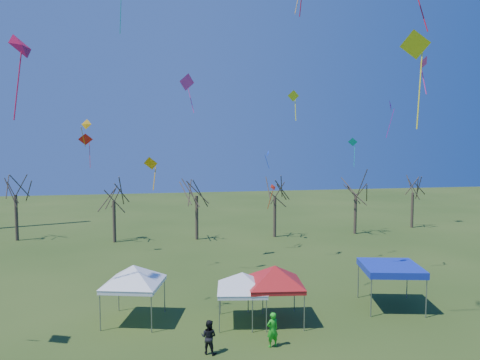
% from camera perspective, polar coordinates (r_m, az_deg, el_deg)
% --- Properties ---
extents(ground, '(140.00, 140.00, 0.00)m').
position_cam_1_polar(ground, '(23.27, 6.13, -20.53)').
color(ground, '#2B4616').
rests_on(ground, ground).
extents(tree_0, '(3.83, 3.83, 8.44)m').
position_cam_1_polar(tree_0, '(49.84, -27.83, 0.18)').
color(tree_0, '#3D2D21').
rests_on(tree_0, ground).
extents(tree_1, '(3.42, 3.42, 7.54)m').
position_cam_1_polar(tree_1, '(45.20, -16.52, -0.76)').
color(tree_1, '#3D2D21').
rests_on(tree_1, ground).
extents(tree_2, '(3.71, 3.71, 8.18)m').
position_cam_1_polar(tree_2, '(44.82, -5.83, 0.00)').
color(tree_2, '#3D2D21').
rests_on(tree_2, ground).
extents(tree_3, '(3.59, 3.59, 7.91)m').
position_cam_1_polar(tree_3, '(46.00, 4.69, -0.14)').
color(tree_3, '#3D2D21').
rests_on(tree_3, ground).
extents(tree_4, '(3.58, 3.58, 7.89)m').
position_cam_1_polar(tree_4, '(49.27, 15.21, 0.01)').
color(tree_4, '#3D2D21').
rests_on(tree_4, ground).
extents(tree_5, '(3.39, 3.39, 7.46)m').
position_cam_1_polar(tree_5, '(55.20, 22.10, -0.03)').
color(tree_5, '#3D2D21').
rests_on(tree_5, ground).
extents(tent_white_west, '(4.08, 4.08, 3.72)m').
position_cam_1_polar(tent_white_west, '(25.09, -14.04, -11.42)').
color(tent_white_west, gray).
rests_on(tent_white_west, ground).
extents(tent_white_mid, '(3.72, 3.72, 3.33)m').
position_cam_1_polar(tent_white_mid, '(24.25, 0.30, -12.65)').
color(tent_white_mid, gray).
rests_on(tent_white_mid, ground).
extents(tent_red, '(4.16, 4.16, 3.70)m').
position_cam_1_polar(tent_red, '(24.44, 4.68, -11.79)').
color(tent_red, gray).
rests_on(tent_red, ground).
extents(tent_blue, '(4.02, 4.02, 2.64)m').
position_cam_1_polar(tent_blue, '(28.09, 19.46, -11.04)').
color(tent_blue, gray).
rests_on(tent_blue, ground).
extents(person_dark, '(0.99, 0.93, 1.63)m').
position_cam_1_polar(person_dark, '(21.66, -4.19, -20.13)').
color(person_dark, black).
rests_on(person_dark, ground).
extents(person_green, '(0.72, 0.58, 1.73)m').
position_cam_1_polar(person_green, '(22.28, 4.34, -19.26)').
color(person_green, green).
rests_on(person_green, ground).
extents(kite_19, '(0.50, 0.70, 1.90)m').
position_cam_1_polar(kite_19, '(43.23, 3.70, 3.50)').
color(kite_19, blue).
rests_on(kite_19, ground).
extents(kite_17, '(0.71, 0.92, 2.86)m').
position_cam_1_polar(kite_17, '(34.15, 19.44, 9.23)').
color(kite_17, purple).
rests_on(kite_17, ground).
extents(kite_8, '(1.45, 1.68, 4.18)m').
position_cam_1_polar(kite_8, '(23.73, -27.19, 15.58)').
color(kite_8, red).
rests_on(kite_8, ground).
extents(kite_11, '(1.52, 1.22, 3.18)m').
position_cam_1_polar(kite_11, '(35.73, -7.13, 12.81)').
color(kite_11, '#EC34AA').
rests_on(kite_11, ground).
extents(kite_13, '(0.99, 0.74, 2.41)m').
position_cam_1_polar(kite_13, '(39.64, -19.83, 6.95)').
color(kite_13, orange).
rests_on(kite_13, ground).
extents(kite_22, '(0.93, 0.89, 2.39)m').
position_cam_1_polar(kite_22, '(40.19, 4.40, -1.11)').
color(kite_22, red).
rests_on(kite_22, ground).
extents(kite_18, '(0.75, 0.33, 1.92)m').
position_cam_1_polar(kite_18, '(27.32, 7.14, 10.97)').
color(kite_18, '#EEFF1A').
rests_on(kite_18, ground).
extents(kite_2, '(1.56, 1.15, 3.49)m').
position_cam_1_polar(kite_2, '(45.54, -19.90, 5.12)').
color(kite_2, red).
rests_on(kite_2, ground).
extents(kite_5, '(1.21, 1.24, 3.79)m').
position_cam_1_polar(kite_5, '(18.39, 22.36, 16.20)').
color(kite_5, yellow).
rests_on(kite_5, ground).
extents(kite_9, '(0.87, 0.76, 1.95)m').
position_cam_1_polar(kite_9, '(24.48, 23.21, 14.05)').
color(kite_9, '#FC38A0').
rests_on(kite_9, ground).
extents(kite_1, '(0.95, 0.73, 1.90)m').
position_cam_1_polar(kite_1, '(24.47, -11.78, 2.14)').
color(kite_1, '#E5A00C').
rests_on(kite_1, ground).
extents(kite_12, '(1.16, 1.00, 3.28)m').
position_cam_1_polar(kite_12, '(49.52, 14.81, 4.88)').
color(kite_12, '#0BB0AD').
rests_on(kite_12, ground).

